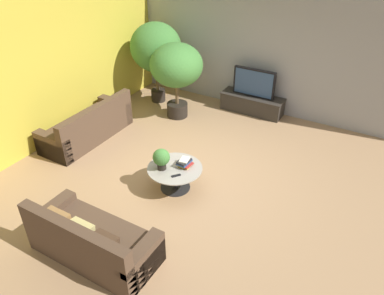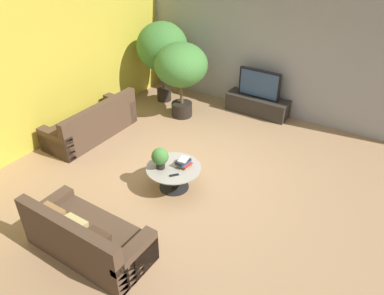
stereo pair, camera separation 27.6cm
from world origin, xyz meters
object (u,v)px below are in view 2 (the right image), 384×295
potted_plant_tabletop (160,157)px  potted_palm_tall (162,48)px  potted_palm_corner (181,67)px  media_console (257,105)px  coffee_table (174,173)px  couch_near_entry (87,238)px  television (259,84)px  couch_by_wall (92,125)px

potted_plant_tabletop → potted_palm_tall: bearing=125.8°
potted_palm_corner → potted_plant_tabletop: potted_palm_corner is taller
media_console → potted_palm_tall: potted_palm_tall is taller
coffee_table → potted_palm_tall: (-2.34, 2.86, 1.09)m
media_console → potted_plant_tabletop: potted_plant_tabletop is taller
couch_near_entry → potted_plant_tabletop: 1.83m
media_console → television: (0.00, -0.00, 0.54)m
couch_near_entry → potted_plant_tabletop: (-0.01, 1.79, 0.38)m
coffee_table → television: bearing=89.6°
couch_by_wall → potted_palm_tall: bearing=174.8°
couch_near_entry → potted_palm_tall: size_ratio=0.92×
television → coffee_table: (-0.02, -3.49, -0.46)m
couch_near_entry → potted_palm_tall: (-2.17, 4.78, 1.11)m
couch_by_wall → potted_palm_corner: size_ratio=1.18×
television → potted_palm_tall: size_ratio=0.51×
television → coffee_table: bearing=-90.4°
couch_by_wall → potted_plant_tabletop: (2.37, -0.65, 0.38)m
couch_by_wall → potted_palm_corner: 2.37m
media_console → potted_palm_corner: 2.10m
couch_near_entry → potted_palm_corner: (-1.28, 4.31, 0.94)m
television → potted_palm_tall: bearing=-165.1°
media_console → potted_plant_tabletop: bearing=-93.2°
television → couch_near_entry: television is taller
television → couch_near_entry: 5.44m
media_console → potted_plant_tabletop: size_ratio=3.96×
couch_by_wall → potted_palm_tall: (0.21, 2.34, 1.12)m
coffee_table → potted_plant_tabletop: size_ratio=2.49×
couch_near_entry → potted_plant_tabletop: couch_near_entry is taller
television → couch_near_entry: size_ratio=0.55×
potted_palm_tall → potted_plant_tabletop: size_ratio=5.19×
media_console → television: size_ratio=1.50×
potted_palm_corner → potted_palm_tall: bearing=151.8°
media_console → television: bearing=-90.0°
television → potted_plant_tabletop: (-0.20, -3.62, -0.10)m
couch_near_entry → potted_palm_tall: bearing=-65.6°
television → potted_palm_corner: 1.90m
potted_palm_tall → potted_plant_tabletop: (2.16, -3.00, -0.74)m
coffee_table → couch_near_entry: (-0.17, -1.92, -0.02)m
television → media_console: bearing=90.0°
potted_plant_tabletop → couch_near_entry: bearing=-89.7°
media_console → potted_palm_tall: bearing=-165.1°
media_console → couch_by_wall: 3.93m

